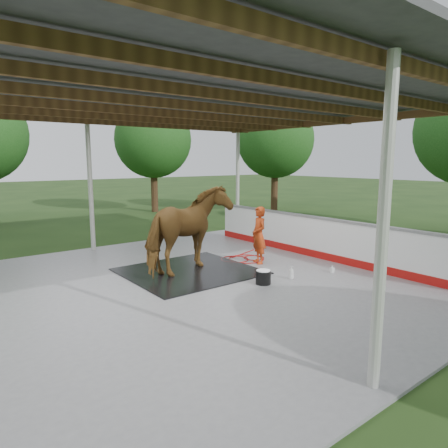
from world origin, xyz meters
TOP-DOWN VIEW (x-y plane):
  - ground at (0.00, 0.00)m, footprint 100.00×100.00m
  - concrete_slab at (0.00, 0.00)m, footprint 12.00×10.00m
  - pavilion_structure at (0.00, -0.00)m, footprint 12.60×10.60m
  - dasher_board at (4.60, 0.00)m, footprint 0.16×8.00m
  - tree_belt at (0.30, 0.90)m, footprint 28.00×28.00m
  - rubber_mat at (0.98, 0.86)m, footprint 2.99×2.80m
  - horse at (0.98, 0.86)m, footprint 2.66×1.86m
  - handler at (2.88, 0.44)m, footprint 0.51×0.63m
  - wash_bucket at (1.72, -0.96)m, footprint 0.34×0.34m
  - soap_bottle_a at (2.48, -1.09)m, footprint 0.15×0.15m
  - soap_bottle_b at (3.66, -1.33)m, footprint 0.10×0.10m
  - hose_coil at (2.84, 0.99)m, footprint 1.58×1.22m

SIDE VIEW (x-z plane):
  - ground at x=0.00m, z-range 0.00..0.00m
  - concrete_slab at x=0.00m, z-range 0.00..0.05m
  - rubber_mat at x=0.98m, z-range 0.05..0.07m
  - hose_coil at x=2.84m, z-range 0.05..0.07m
  - soap_bottle_b at x=3.66m, z-range 0.05..0.24m
  - soap_bottle_a at x=2.48m, z-range 0.05..0.35m
  - wash_bucket at x=1.72m, z-range 0.05..0.37m
  - dasher_board at x=4.60m, z-range 0.02..1.17m
  - handler at x=2.88m, z-range 0.05..1.55m
  - horse at x=0.98m, z-range 0.07..2.12m
  - tree_belt at x=0.30m, z-range 0.89..6.69m
  - pavilion_structure at x=0.00m, z-range 1.94..5.99m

